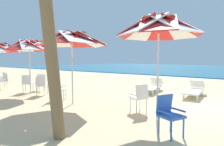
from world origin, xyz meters
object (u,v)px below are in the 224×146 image
beach_umbrella_0 (159,28)px  plastic_chair_7 (4,80)px  beach_umbrella_1 (72,40)px  plastic_chair_5 (41,81)px  plastic_chair_3 (27,83)px  plastic_chair_2 (58,88)px  beach_umbrella_2 (29,46)px  sun_lounger_2 (194,90)px  plastic_chair_6 (2,78)px  sun_lounger_3 (152,86)px  plastic_chair_0 (169,113)px  plastic_chair_4 (42,84)px  plastic_chair_1 (140,96)px

beach_umbrella_0 → plastic_chair_7: size_ratio=3.26×
beach_umbrella_1 → plastic_chair_5: size_ratio=3.08×
plastic_chair_3 → beach_umbrella_1: bearing=-4.0°
plastic_chair_2 → plastic_chair_5: 2.79m
beach_umbrella_2 → plastic_chair_5: (-0.54, 0.88, -1.73)m
plastic_chair_2 → sun_lounger_2: plastic_chair_2 is taller
beach_umbrella_2 → plastic_chair_6: (-3.72, 0.30, -1.73)m
plastic_chair_2 → plastic_chair_6: 5.83m
plastic_chair_5 → sun_lounger_3: bearing=32.9°
plastic_chair_3 → plastic_chair_7: size_ratio=1.00×
plastic_chair_0 → sun_lounger_2: size_ratio=0.40×
plastic_chair_4 → plastic_chair_0: bearing=-8.8°
plastic_chair_4 → beach_umbrella_0: bearing=-2.1°
plastic_chair_6 → plastic_chair_7: (1.02, -0.33, 0.00)m
beach_umbrella_0 → plastic_chair_1: size_ratio=3.26×
plastic_chair_6 → sun_lounger_2: 10.62m
plastic_chair_7 → plastic_chair_2: bearing=0.1°
plastic_chair_3 → plastic_chair_4: size_ratio=1.00×
beach_umbrella_0 → beach_umbrella_1: (-3.24, -0.07, -0.10)m
sun_lounger_3 → plastic_chair_7: bearing=-150.0°
plastic_chair_1 → sun_lounger_3: 3.79m
plastic_chair_5 → plastic_chair_4: bearing=-30.9°
plastic_chair_4 → plastic_chair_5: same height
plastic_chair_6 → plastic_chair_2: bearing=-3.1°
plastic_chair_1 → plastic_chair_5: bearing=175.6°
plastic_chair_0 → plastic_chair_1: same height
plastic_chair_3 → plastic_chair_5: same height
plastic_chair_2 → plastic_chair_0: bearing=-9.3°
plastic_chair_1 → plastic_chair_7: (-8.21, -0.44, 0.00)m
plastic_chair_4 → plastic_chair_2: bearing=-7.3°
plastic_chair_0 → beach_umbrella_1: beach_umbrella_1 is taller
plastic_chair_7 → sun_lounger_3: bearing=30.0°
plastic_chair_2 → sun_lounger_3: (2.16, 4.01, -0.22)m
plastic_chair_0 → sun_lounger_2: (-0.68, 4.86, -0.22)m
plastic_chair_4 → plastic_chair_6: 4.37m
plastic_chair_0 → beach_umbrella_1: bearing=169.8°
beach_umbrella_2 → plastic_chair_2: bearing=-0.5°
sun_lounger_2 → plastic_chair_7: bearing=-155.4°
plastic_chair_7 → plastic_chair_3: bearing=4.3°
plastic_chair_2 → plastic_chair_7: 4.80m
beach_umbrella_0 → plastic_chair_6: beach_umbrella_0 is taller
plastic_chair_3 → sun_lounger_3: plastic_chair_3 is taller
beach_umbrella_1 → plastic_chair_5: (-3.59, 0.99, -1.83)m
plastic_chair_3 → plastic_chair_7: 2.20m
plastic_chair_0 → plastic_chair_7: bearing=175.4°
plastic_chair_7 → sun_lounger_2: size_ratio=0.40×
plastic_chair_2 → plastic_chair_5: (-2.65, 0.90, 0.00)m
plastic_chair_0 → beach_umbrella_2: 7.15m
plastic_chair_0 → plastic_chair_2: bearing=170.7°
plastic_chair_7 → sun_lounger_2: 9.80m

